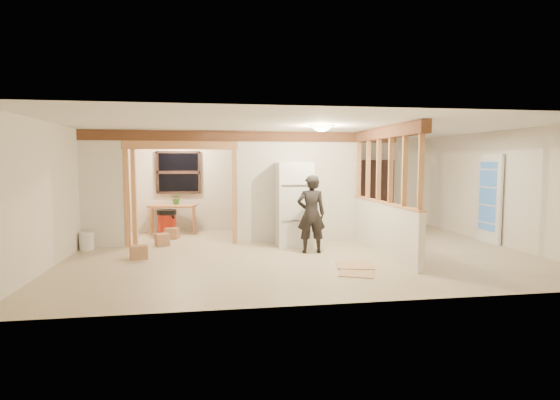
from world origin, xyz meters
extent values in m
cube|color=#BEA88D|center=(0.00, 0.00, -0.01)|extent=(9.00, 6.50, 0.01)
cube|color=white|center=(0.00, 0.00, 2.50)|extent=(9.00, 6.50, 0.01)
cube|color=silver|center=(0.00, 3.25, 1.25)|extent=(9.00, 0.01, 2.50)
cube|color=silver|center=(0.00, -3.25, 1.25)|extent=(9.00, 0.01, 2.50)
cube|color=silver|center=(-4.50, 0.00, 1.25)|extent=(0.01, 6.50, 2.50)
cube|color=silver|center=(4.50, 0.00, 1.25)|extent=(0.01, 6.50, 2.50)
cube|color=silver|center=(-4.05, 1.20, 1.25)|extent=(0.90, 0.12, 2.50)
cube|color=silver|center=(0.20, 1.20, 1.25)|extent=(2.80, 0.12, 2.50)
cube|color=tan|center=(-2.40, 1.20, 1.10)|extent=(2.46, 0.14, 2.20)
cube|color=brown|center=(-1.00, 1.20, 2.38)|extent=(7.00, 0.18, 0.22)
cube|color=brown|center=(1.60, -0.40, 2.38)|extent=(0.18, 3.30, 0.22)
cube|color=silver|center=(1.60, -0.40, 0.50)|extent=(0.12, 3.20, 1.00)
cube|color=tan|center=(1.60, -0.40, 1.66)|extent=(0.14, 3.20, 1.32)
cube|color=black|center=(-2.60, 3.17, 1.55)|extent=(1.12, 0.10, 1.10)
cube|color=white|center=(4.42, 0.40, 1.00)|extent=(0.12, 0.86, 2.00)
ellipsoid|color=#FFEABF|center=(0.30, -0.50, 2.48)|extent=(0.36, 0.36, 0.16)
ellipsoid|color=#FFEABF|center=(-2.50, 2.30, 2.48)|extent=(0.32, 0.32, 0.14)
ellipsoid|color=#FFD88C|center=(-2.00, 1.60, 2.18)|extent=(0.07, 0.07, 0.07)
cube|color=white|center=(0.02, 0.78, 0.91)|extent=(0.75, 0.73, 1.82)
imported|color=black|center=(0.21, -0.09, 0.78)|extent=(0.59, 0.41, 1.57)
cube|color=tan|center=(-2.74, 2.83, 0.36)|extent=(1.25, 0.80, 0.73)
imported|color=#275920|center=(-2.64, 2.93, 0.88)|extent=(0.28, 0.25, 0.32)
cylinder|color=#9D1C0C|center=(-2.84, 2.32, 0.34)|extent=(0.57, 0.57, 0.67)
cube|color=black|center=(2.77, 3.02, 0.94)|extent=(0.94, 0.31, 1.87)
cylinder|color=white|center=(-4.33, 0.93, 0.18)|extent=(0.37, 0.37, 0.36)
cube|color=#AC7753|center=(-2.70, 2.01, 0.13)|extent=(0.35, 0.32, 0.26)
cube|color=#AC7753|center=(-2.84, 1.19, 0.13)|extent=(0.35, 0.35, 0.25)
cube|color=#AC7753|center=(-3.12, -0.12, 0.13)|extent=(0.36, 0.32, 0.25)
cube|color=tan|center=(0.71, -1.30, 0.01)|extent=(0.74, 0.74, 0.02)
cube|color=tan|center=(0.55, -1.88, 0.01)|extent=(0.68, 0.63, 0.02)
camera|label=1|loc=(-1.76, -8.53, 1.81)|focal=28.00mm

